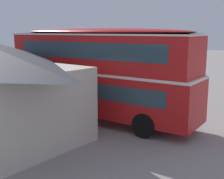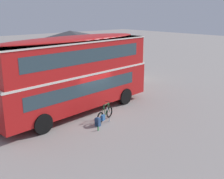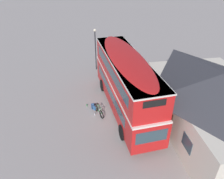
{
  "view_description": "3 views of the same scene",
  "coord_description": "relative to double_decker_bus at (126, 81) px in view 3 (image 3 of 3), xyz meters",
  "views": [
    {
      "loc": [
        -11.0,
        12.18,
        4.67
      ],
      "look_at": [
        -0.91,
        -0.06,
        1.53
      ],
      "focal_mm": 47.76,
      "sensor_mm": 36.0,
      "label": 1
    },
    {
      "loc": [
        -10.0,
        -13.19,
        6.2
      ],
      "look_at": [
        0.73,
        -1.05,
        1.59
      ],
      "focal_mm": 44.32,
      "sensor_mm": 36.0,
      "label": 2
    },
    {
      "loc": [
        13.66,
        -2.63,
        11.03
      ],
      "look_at": [
        -1.82,
        -0.21,
        1.28
      ],
      "focal_mm": 34.84,
      "sensor_mm": 36.0,
      "label": 3
    }
  ],
  "objects": [
    {
      "name": "pub_building",
      "position": [
        3.4,
        5.71,
        -0.27
      ],
      "size": [
        11.23,
        7.1,
        4.66
      ],
      "color": "beige",
      "rests_on": "ground"
    },
    {
      "name": "water_bottle_green_metal",
      "position": [
        -0.8,
        -3.13,
        -2.53
      ],
      "size": [
        0.07,
        0.07,
        0.25
      ],
      "color": "green",
      "rests_on": "ground"
    },
    {
      "name": "touring_bicycle",
      "position": [
        0.38,
        -2.28,
        -2.27
      ],
      "size": [
        1.66,
        0.81,
        1.01
      ],
      "color": "black",
      "rests_on": "ground"
    },
    {
      "name": "street_lamp",
      "position": [
        -7.76,
        -1.66,
        0.19
      ],
      "size": [
        0.28,
        0.28,
        4.58
      ],
      "color": "black",
      "rests_on": "ground"
    },
    {
      "name": "water_bottle_clear_plastic",
      "position": [
        0.51,
        -2.56,
        -2.54
      ],
      "size": [
        0.07,
        0.07,
        0.22
      ],
      "color": "silver",
      "rests_on": "ground"
    },
    {
      "name": "double_decker_bus",
      "position": [
        0.0,
        0.0,
        0.0
      ],
      "size": [
        10.86,
        3.5,
        4.79
      ],
      "color": "black",
      "rests_on": "ground"
    },
    {
      "name": "ground_plane",
      "position": [
        0.68,
        -0.7,
        -2.64
      ],
      "size": [
        120.0,
        120.0,
        0.0
      ],
      "primitive_type": "plane",
      "color": "gray"
    },
    {
      "name": "backpack_on_ground",
      "position": [
        -0.42,
        -2.63,
        -2.38
      ],
      "size": [
        0.3,
        0.32,
        0.51
      ],
      "color": "#2D4C7A",
      "rests_on": "ground"
    }
  ]
}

